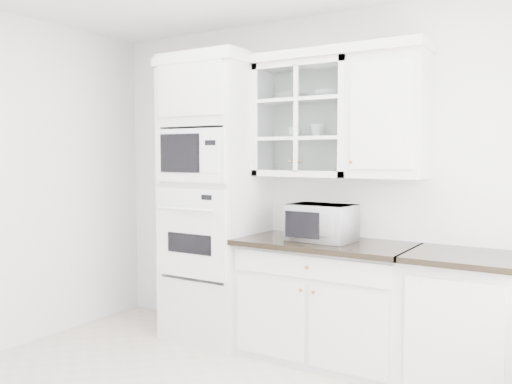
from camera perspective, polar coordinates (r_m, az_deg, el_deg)
The scene contains 12 objects.
room_shell at distance 3.38m, azimuth -4.22°, elevation 7.48°, with size 4.00×3.50×2.70m.
oven_column at distance 4.62m, azimuth -4.38°, elevation -0.70°, with size 0.76×0.68×2.40m.
base_cabinet_run at distance 4.25m, azimuth 7.36°, elevation -11.21°, with size 1.32×0.67×0.92m.
extra_base_cabinet at distance 3.95m, azimuth 20.95°, elevation -12.59°, with size 0.72×0.67×0.92m.
upper_cabinet_glass at distance 4.35m, azimuth 5.27°, elevation 7.59°, with size 0.80×0.33×0.90m.
upper_cabinet_solid at distance 4.09m, azimuth 13.80°, elevation 7.74°, with size 0.55×0.33×0.90m, color silver.
crown_molding at distance 4.43m, azimuth 3.91°, elevation 13.84°, with size 2.14×0.38×0.07m, color white.
countertop_microwave at distance 4.15m, azimuth 7.02°, elevation -3.19°, with size 0.48×0.40×0.28m, color white.
bowl_a at distance 4.43m, azimuth 3.72°, elevation 9.96°, with size 0.22×0.22×0.05m, color white.
bowl_b at distance 4.29m, azimuth 7.46°, elevation 10.18°, with size 0.20×0.20×0.06m, color white.
cup_a at distance 4.39m, azimuth 4.05°, elevation 6.27°, with size 0.10×0.10×0.08m, color white.
cup_b at distance 4.32m, azimuth 6.50°, elevation 6.45°, with size 0.11×0.11×0.11m, color white.
Camera 1 is at (2.00, -2.28, 1.56)m, focal length 38.00 mm.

